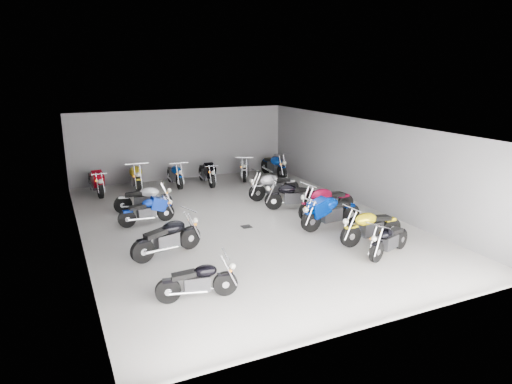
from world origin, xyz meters
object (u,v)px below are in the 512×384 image
(motorcycle_left_c, at_px, (168,238))
(motorcycle_back_a, at_px, (96,181))
(motorcycle_left_a, at_px, (198,281))
(motorcycle_right_e, at_px, (293,195))
(motorcycle_left_e, at_px, (147,211))
(motorcycle_back_d, at_px, (207,173))
(motorcycle_right_d, at_px, (326,202))
(motorcycle_back_f, at_px, (274,165))
(motorcycle_right_b, at_px, (371,226))
(motorcycle_right_c, at_px, (330,212))
(motorcycle_left_f, at_px, (144,199))
(motorcycle_back_e, at_px, (245,168))
(motorcycle_right_f, at_px, (274,186))
(motorcycle_back_c, at_px, (175,174))
(motorcycle_right_a, at_px, (389,240))
(drain_grate, at_px, (246,227))
(motorcycle_back_b, at_px, (136,177))

(motorcycle_left_c, bearing_deg, motorcycle_back_a, 171.65)
(motorcycle_left_a, height_order, motorcycle_right_e, motorcycle_right_e)
(motorcycle_left_c, xyz_separation_m, motorcycle_right_e, (5.21, 2.31, -0.00))
(motorcycle_left_e, relative_size, motorcycle_back_d, 0.88)
(motorcycle_right_e, height_order, motorcycle_back_d, motorcycle_back_d)
(motorcycle_right_d, relative_size, motorcycle_back_f, 1.03)
(motorcycle_right_b, relative_size, motorcycle_right_e, 1.05)
(motorcycle_right_c, bearing_deg, motorcycle_left_f, 46.73)
(motorcycle_right_c, relative_size, motorcycle_back_f, 0.99)
(motorcycle_left_e, height_order, motorcycle_right_e, motorcycle_right_e)
(motorcycle_right_d, xyz_separation_m, motorcycle_back_e, (-0.26, 6.48, -0.06))
(motorcycle_back_f, bearing_deg, motorcycle_back_d, -1.36)
(motorcycle_left_c, height_order, motorcycle_right_d, motorcycle_right_d)
(motorcycle_right_f, distance_m, motorcycle_back_c, 4.70)
(motorcycle_left_f, bearing_deg, motorcycle_right_b, 58.48)
(motorcycle_back_d, bearing_deg, motorcycle_right_b, 105.57)
(motorcycle_back_f, bearing_deg, motorcycle_right_d, 77.47)
(motorcycle_left_a, distance_m, motorcycle_back_e, 11.54)
(motorcycle_left_c, height_order, motorcycle_right_a, motorcycle_left_c)
(motorcycle_left_f, bearing_deg, motorcycle_left_a, 13.38)
(drain_grate, xyz_separation_m, motorcycle_back_a, (-4.00, 6.21, 0.53))
(drain_grate, xyz_separation_m, motorcycle_right_c, (2.42, -1.21, 0.53))
(motorcycle_right_a, bearing_deg, motorcycle_left_e, 24.70)
(drain_grate, distance_m, motorcycle_right_a, 4.61)
(motorcycle_right_a, bearing_deg, motorcycle_right_f, -17.73)
(motorcycle_left_a, height_order, motorcycle_back_b, motorcycle_back_b)
(motorcycle_left_f, height_order, motorcycle_right_c, motorcycle_right_c)
(motorcycle_left_c, bearing_deg, motorcycle_back_f, 119.21)
(motorcycle_back_f, bearing_deg, motorcycle_left_f, 21.79)
(drain_grate, xyz_separation_m, motorcycle_back_b, (-2.40, 6.18, 0.57))
(motorcycle_left_a, bearing_deg, motorcycle_right_f, 150.44)
(motorcycle_right_a, height_order, motorcycle_right_b, motorcycle_right_b)
(motorcycle_right_d, distance_m, motorcycle_back_e, 6.48)
(drain_grate, xyz_separation_m, motorcycle_right_f, (2.29, 2.59, 0.52))
(motorcycle_back_c, relative_size, motorcycle_back_f, 0.93)
(motorcycle_right_a, xyz_separation_m, motorcycle_right_b, (0.14, 0.96, 0.06))
(motorcycle_back_b, relative_size, motorcycle_back_f, 1.05)
(motorcycle_left_c, height_order, motorcycle_right_e, motorcycle_left_c)
(motorcycle_right_d, height_order, motorcycle_right_e, motorcycle_right_d)
(motorcycle_left_c, xyz_separation_m, motorcycle_right_a, (5.52, -2.55, -0.06))
(motorcycle_left_e, distance_m, motorcycle_right_d, 6.05)
(motorcycle_right_f, bearing_deg, motorcycle_left_f, 83.29)
(drain_grate, xyz_separation_m, motorcycle_left_e, (-2.86, 1.64, 0.45))
(motorcycle_left_a, distance_m, motorcycle_back_d, 10.44)
(motorcycle_right_c, bearing_deg, motorcycle_back_d, 9.86)
(motorcycle_back_c, bearing_deg, motorcycle_left_c, 72.97)
(motorcycle_right_b, distance_m, motorcycle_back_a, 11.27)
(motorcycle_left_c, relative_size, motorcycle_back_a, 0.94)
(motorcycle_left_f, height_order, motorcycle_back_f, motorcycle_back_f)
(motorcycle_left_e, xyz_separation_m, motorcycle_right_e, (5.18, -0.55, 0.06))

